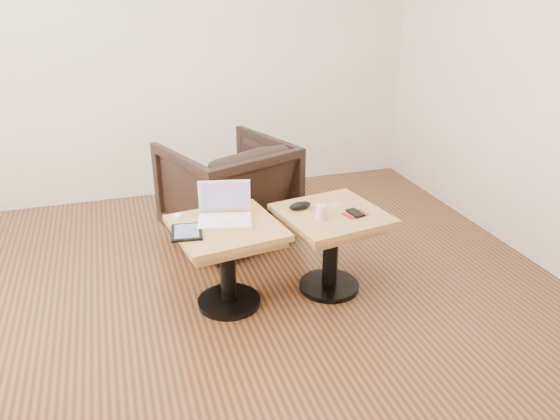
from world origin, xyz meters
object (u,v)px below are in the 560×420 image
object	(u,v)px
side_table_right	(331,232)
armchair	(228,191)
side_table_left	(227,245)
striped_cup	(321,212)
laptop	(225,213)

from	to	relation	value
side_table_right	armchair	bearing A→B (deg)	106.02
side_table_left	side_table_right	xyz separation A→B (m)	(0.65, -0.02, 0.00)
side_table_left	striped_cup	distance (m)	0.58
side_table_right	striped_cup	world-z (taller)	striped_cup
side_table_right	striped_cup	distance (m)	0.22
armchair	side_table_left	bearing A→B (deg)	56.43
side_table_right	laptop	distance (m)	0.67
side_table_right	armchair	xyz separation A→B (m)	(-0.44, 0.92, -0.02)
armchair	striped_cup	bearing A→B (deg)	88.13
side_table_left	striped_cup	size ratio (longest dim) A/B	7.58
striped_cup	laptop	bearing A→B (deg)	162.90
laptop	armchair	xyz separation A→B (m)	(0.20, 0.83, -0.20)
side_table_left	side_table_right	bearing A→B (deg)	-9.73
side_table_left	laptop	bearing A→B (deg)	73.12
laptop	striped_cup	xyz separation A→B (m)	(0.54, -0.17, -0.00)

